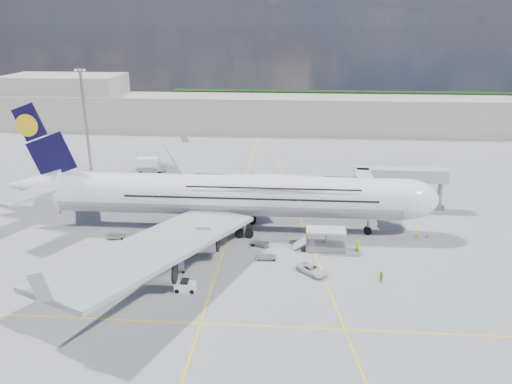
# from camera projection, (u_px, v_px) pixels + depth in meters

# --- Properties ---
(ground) EXTENTS (300.00, 300.00, 0.00)m
(ground) POSITION_uv_depth(u_px,v_px,m) (222.00, 254.00, 82.17)
(ground) COLOR gray
(ground) RESTS_ON ground
(taxi_line_main) EXTENTS (0.25, 220.00, 0.01)m
(taxi_line_main) POSITION_uv_depth(u_px,v_px,m) (222.00, 254.00, 82.17)
(taxi_line_main) COLOR yellow
(taxi_line_main) RESTS_ON ground
(taxi_line_cross) EXTENTS (120.00, 0.25, 0.01)m
(taxi_line_cross) POSITION_uv_depth(u_px,v_px,m) (200.00, 323.00, 63.33)
(taxi_line_cross) COLOR yellow
(taxi_line_cross) RESTS_ON ground
(taxi_line_diag) EXTENTS (14.16, 99.06, 0.01)m
(taxi_line_diag) POSITION_uv_depth(u_px,v_px,m) (306.00, 232.00, 90.61)
(taxi_line_diag) COLOR yellow
(taxi_line_diag) RESTS_ON ground
(airliner) EXTENTS (77.26, 79.15, 23.71)m
(airliner) POSITION_uv_depth(u_px,v_px,m) (231.00, 194.00, 89.32)
(airliner) COLOR white
(airliner) RESTS_ON ground
(jet_bridge) EXTENTS (18.80, 12.10, 8.50)m
(jet_bridge) POSITION_uv_depth(u_px,v_px,m) (387.00, 180.00, 97.55)
(jet_bridge) COLOR #B7B7BC
(jet_bridge) RESTS_ON ground
(cargo_loader) EXTENTS (8.53, 3.20, 3.67)m
(cargo_loader) POSITION_uv_depth(u_px,v_px,m) (324.00, 243.00, 83.31)
(cargo_loader) COLOR silver
(cargo_loader) RESTS_ON ground
(light_mast) EXTENTS (3.00, 0.70, 25.50)m
(light_mast) POSITION_uv_depth(u_px,v_px,m) (86.00, 119.00, 123.05)
(light_mast) COLOR gray
(light_mast) RESTS_ON ground
(terminal) EXTENTS (180.00, 16.00, 12.00)m
(terminal) POSITION_uv_depth(u_px,v_px,m) (260.00, 114.00, 169.70)
(terminal) COLOR #B2AD9E
(terminal) RESTS_ON ground
(hangar) EXTENTS (40.00, 22.00, 18.00)m
(hangar) POSITION_uv_depth(u_px,v_px,m) (66.00, 101.00, 178.35)
(hangar) COLOR #B2AD9E
(hangar) RESTS_ON ground
(tree_line) EXTENTS (160.00, 6.00, 8.00)m
(tree_line) POSITION_uv_depth(u_px,v_px,m) (362.00, 101.00, 209.93)
(tree_line) COLOR #193814
(tree_line) RESTS_ON ground
(dolly_row_a) EXTENTS (2.80, 1.55, 0.41)m
(dolly_row_a) POSITION_uv_depth(u_px,v_px,m) (50.00, 277.00, 74.16)
(dolly_row_a) COLOR gray
(dolly_row_a) RESTS_ON ground
(dolly_row_b) EXTENTS (2.95, 2.32, 1.66)m
(dolly_row_b) POSITION_uv_depth(u_px,v_px,m) (146.00, 244.00, 83.51)
(dolly_row_b) COLOR gray
(dolly_row_b) RESTS_ON ground
(dolly_row_c) EXTENTS (3.46, 2.54, 1.96)m
(dolly_row_c) POSITION_uv_depth(u_px,v_px,m) (176.00, 265.00, 76.07)
(dolly_row_c) COLOR gray
(dolly_row_c) RESTS_ON ground
(dolly_back) EXTENTS (3.26, 2.09, 0.45)m
(dolly_back) POSITION_uv_depth(u_px,v_px,m) (116.00, 236.00, 87.84)
(dolly_back) COLOR gray
(dolly_back) RESTS_ON ground
(dolly_nose_far) EXTENTS (3.27, 1.88, 0.47)m
(dolly_nose_far) POSITION_uv_depth(u_px,v_px,m) (266.00, 257.00, 80.28)
(dolly_nose_far) COLOR gray
(dolly_nose_far) RESTS_ON ground
(dolly_nose_near) EXTENTS (3.42, 2.68, 0.44)m
(dolly_nose_near) POSITION_uv_depth(u_px,v_px,m) (260.00, 244.00, 85.06)
(dolly_nose_near) COLOR gray
(dolly_nose_near) RESTS_ON ground
(baggage_tug) EXTENTS (2.96, 1.42, 1.84)m
(baggage_tug) POSITION_uv_depth(u_px,v_px,m) (185.00, 286.00, 70.53)
(baggage_tug) COLOR white
(baggage_tug) RESTS_ON ground
(catering_truck_inner) EXTENTS (7.27, 3.62, 4.16)m
(catering_truck_inner) POSITION_uv_depth(u_px,v_px,m) (182.00, 188.00, 108.34)
(catering_truck_inner) COLOR gray
(catering_truck_inner) RESTS_ON ground
(catering_truck_outer) EXTENTS (7.16, 3.16, 4.17)m
(catering_truck_outer) POSITION_uv_depth(u_px,v_px,m) (151.00, 167.00, 123.64)
(catering_truck_outer) COLOR gray
(catering_truck_outer) RESTS_ON ground
(service_van) EXTENTS (5.12, 5.13, 1.38)m
(service_van) POSITION_uv_depth(u_px,v_px,m) (312.00, 270.00, 75.52)
(service_van) COLOR silver
(service_van) RESTS_ON ground
(crew_nose) EXTENTS (0.76, 0.67, 1.74)m
(crew_nose) POSITION_uv_depth(u_px,v_px,m) (417.00, 234.00, 87.39)
(crew_nose) COLOR #A4EE19
(crew_nose) RESTS_ON ground
(crew_loader) EXTENTS (1.07, 1.12, 1.83)m
(crew_loader) POSITION_uv_depth(u_px,v_px,m) (381.00, 277.00, 72.79)
(crew_loader) COLOR #96E117
(crew_loader) RESTS_ON ground
(crew_wing) EXTENTS (0.77, 1.24, 1.96)m
(crew_wing) POSITION_uv_depth(u_px,v_px,m) (138.00, 249.00, 81.48)
(crew_wing) COLOR #9EE217
(crew_wing) RESTS_ON ground
(crew_van) EXTENTS (1.12, 1.12, 1.96)m
(crew_van) POSITION_uv_depth(u_px,v_px,m) (358.00, 246.00, 82.80)
(crew_van) COLOR #B3F619
(crew_van) RESTS_ON ground
(crew_tug) EXTENTS (1.35, 0.85, 1.99)m
(crew_tug) POSITION_uv_depth(u_px,v_px,m) (153.00, 269.00, 75.13)
(crew_tug) COLOR #B4FB1A
(crew_tug) RESTS_ON ground
(cone_nose) EXTENTS (0.40, 0.40, 0.50)m
(cone_nose) POSITION_uv_depth(u_px,v_px,m) (427.00, 236.00, 88.10)
(cone_nose) COLOR orange
(cone_nose) RESTS_ON ground
(cone_wing_left_inner) EXTENTS (0.41, 0.41, 0.52)m
(cone_wing_left_inner) POSITION_uv_depth(u_px,v_px,m) (202.00, 202.00, 104.78)
(cone_wing_left_inner) COLOR orange
(cone_wing_left_inner) RESTS_ON ground
(cone_wing_left_outer) EXTENTS (0.38, 0.38, 0.48)m
(cone_wing_left_outer) POSITION_uv_depth(u_px,v_px,m) (200.00, 182.00, 117.31)
(cone_wing_left_outer) COLOR orange
(cone_wing_left_outer) RESTS_ON ground
(cone_wing_right_inner) EXTENTS (0.49, 0.49, 0.62)m
(cone_wing_right_inner) POSITION_uv_depth(u_px,v_px,m) (219.00, 243.00, 85.23)
(cone_wing_right_inner) COLOR orange
(cone_wing_right_inner) RESTS_ON ground
(cone_wing_right_outer) EXTENTS (0.43, 0.43, 0.55)m
(cone_wing_right_outer) POSITION_uv_depth(u_px,v_px,m) (123.00, 290.00, 70.66)
(cone_wing_right_outer) COLOR orange
(cone_wing_right_outer) RESTS_ON ground
(cone_tail) EXTENTS (0.48, 0.48, 0.61)m
(cone_tail) POSITION_uv_depth(u_px,v_px,m) (60.00, 212.00, 99.33)
(cone_tail) COLOR orange
(cone_tail) RESTS_ON ground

